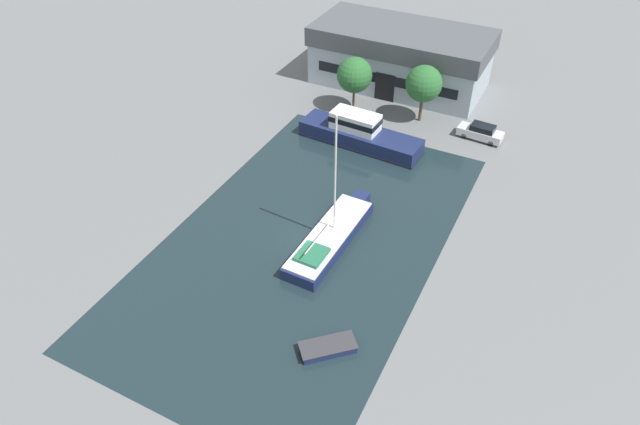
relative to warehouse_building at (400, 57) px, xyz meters
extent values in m
plane|color=slate|center=(3.31, -30.89, -3.54)|extent=(440.00, 440.00, 0.00)
cube|color=#19282D|center=(3.31, -30.89, -3.54)|extent=(21.55, 37.12, 0.01)
cube|color=#99A8B2|center=(0.00, 0.00, -1.15)|extent=(20.28, 9.76, 4.80)
cube|color=#474C51|center=(0.00, 0.00, 2.35)|extent=(20.89, 10.05, 2.21)
cube|color=black|center=(0.02, -4.85, -1.87)|extent=(2.40, 0.07, 3.36)
cube|color=black|center=(0.02, -4.84, -0.91)|extent=(17.20, 0.12, 1.20)
cylinder|color=brown|center=(5.34, -7.39, -2.05)|extent=(0.35, 0.35, 2.99)
sphere|color=#28602D|center=(5.34, -7.39, 0.93)|extent=(3.96, 3.96, 3.96)
cylinder|color=brown|center=(-2.29, -8.54, -2.12)|extent=(0.27, 0.27, 2.85)
sphere|color=#28602D|center=(-2.29, -8.54, 0.78)|extent=(3.95, 3.95, 3.95)
cube|color=silver|center=(12.35, -8.27, -2.85)|extent=(4.81, 2.02, 0.84)
cube|color=black|center=(12.53, -8.29, -2.13)|extent=(2.54, 1.67, 0.60)
cube|color=black|center=(11.30, -8.20, -2.16)|extent=(0.13, 1.37, 0.48)
cylinder|color=black|center=(10.84, -8.93, -3.24)|extent=(0.61, 0.24, 0.60)
cylinder|color=black|center=(10.94, -7.42, -3.24)|extent=(0.61, 0.24, 0.60)
cylinder|color=black|center=(13.75, -9.13, -3.24)|extent=(0.61, 0.24, 0.60)
cylinder|color=black|center=(13.85, -7.62, -3.24)|extent=(0.61, 0.24, 0.60)
cube|color=#19234C|center=(5.33, -30.34, -3.01)|extent=(3.32, 11.19, 1.06)
cube|color=#19234C|center=(5.49, -24.19, -3.01)|extent=(1.40, 1.23, 1.06)
cube|color=silver|center=(5.33, -30.34, -2.44)|extent=(3.19, 10.74, 0.08)
cylinder|color=silver|center=(5.35, -29.51, 2.95)|extent=(0.16, 0.16, 10.70)
cylinder|color=silver|center=(5.29, -32.01, -1.30)|extent=(0.25, 5.00, 0.12)
cube|color=#236647|center=(5.25, -33.40, -2.25)|extent=(2.19, 2.50, 0.30)
cube|color=#19234C|center=(1.38, -14.93, -2.72)|extent=(13.20, 4.14, 1.64)
cube|color=black|center=(1.38, -14.93, -3.40)|extent=(13.34, 4.21, 0.18)
cube|color=white|center=(0.73, -14.89, -1.00)|extent=(5.08, 2.72, 1.80)
cube|color=black|center=(0.73, -14.89, -0.82)|extent=(5.19, 2.80, 0.58)
cube|color=#19234C|center=(10.05, -40.27, -3.28)|extent=(3.85, 3.70, 0.53)
cube|color=#333338|center=(10.05, -40.27, -2.97)|extent=(4.02, 3.87, 0.08)
camera|label=1|loc=(20.62, -62.42, 28.96)|focal=32.00mm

